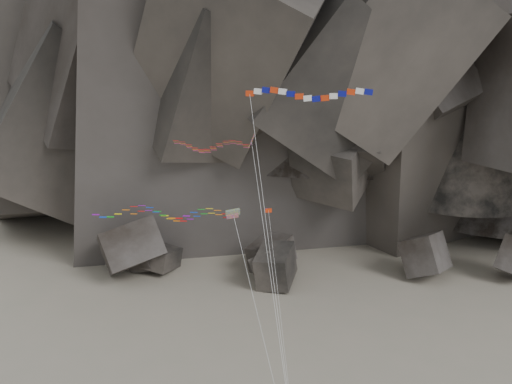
# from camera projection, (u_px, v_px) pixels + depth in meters

# --- Properties ---
(headland) EXTENTS (110.00, 70.00, 84.00)m
(headland) POSITION_uv_depth(u_px,v_px,m) (304.00, 3.00, 112.02)
(headland) COLOR #4A433D
(headland) RESTS_ON ground
(boulder_field) EXTENTS (66.01, 16.78, 10.00)m
(boulder_field) POSITION_uv_depth(u_px,v_px,m) (258.00, 262.00, 85.46)
(boulder_field) COLOR #47423F
(boulder_field) RESTS_ON ground
(delta_kite) EXTENTS (14.12, 16.76, 24.73)m
(delta_kite) POSITION_uv_depth(u_px,v_px,m) (208.00, 145.00, 53.43)
(delta_kite) COLOR red
(delta_kite) RESTS_ON ground
(banner_kite) EXTENTS (11.64, 17.73, 28.74)m
(banner_kite) POSITION_uv_depth(u_px,v_px,m) (308.00, 96.00, 51.89)
(banner_kite) COLOR red
(banner_kite) RESTS_ON ground
(parafoil_kite) EXTENTS (20.96, 13.92, 18.12)m
(parafoil_kite) POSITION_uv_depth(u_px,v_px,m) (159.00, 213.00, 52.48)
(parafoil_kite) COLOR #C3D50B
(parafoil_kite) RESTS_ON ground
(pennant_kite) EXTENTS (4.54, 13.39, 18.21)m
(pennant_kite) POSITION_uv_depth(u_px,v_px,m) (274.00, 259.00, 49.59)
(pennant_kite) COLOR red
(pennant_kite) RESTS_ON ground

